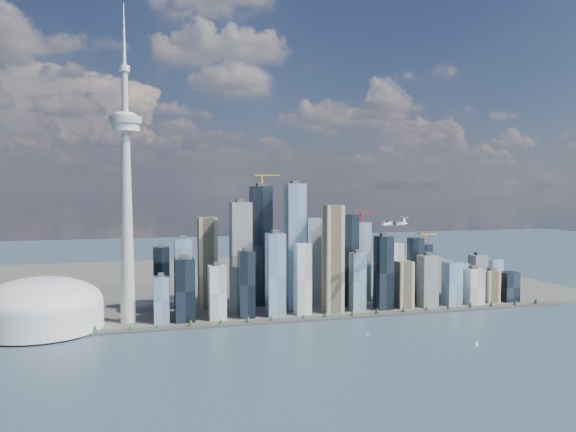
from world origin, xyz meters
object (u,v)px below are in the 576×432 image
object	(u,v)px
sailboat_west	(477,344)
sailboat_east	(367,334)
needle_tower	(126,189)
airplane	(395,223)
dome_stadium	(41,307)

from	to	relation	value
sailboat_west	sailboat_east	xyz separation A→B (m)	(-137.73, 94.72, -0.07)
sailboat_west	sailboat_east	size ratio (longest dim) A/B	1.02
needle_tower	sailboat_west	bearing A→B (deg)	-28.81
airplane	sailboat_west	world-z (taller)	airplane
dome_stadium	airplane	xyz separation A→B (m)	(609.35, -73.24, 134.23)
needle_tower	sailboat_east	size ratio (longest dim) A/B	58.50
needle_tower	airplane	bearing A→B (deg)	-10.06
dome_stadium	airplane	distance (m)	628.25
sailboat_east	needle_tower	bearing A→B (deg)	177.99
needle_tower	sailboat_west	world-z (taller)	needle_tower
dome_stadium	needle_tower	bearing A→B (deg)	4.09
needle_tower	airplane	world-z (taller)	needle_tower
airplane	sailboat_east	xyz separation A→B (m)	(-96.62, -102.78, -170.65)
sailboat_west	needle_tower	bearing A→B (deg)	137.76
airplane	sailboat_west	distance (m)	264.19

